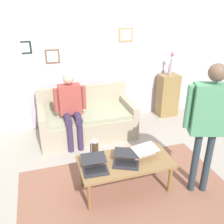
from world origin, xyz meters
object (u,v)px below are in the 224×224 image
(french_press, at_px, (95,148))
(flower_vase, at_px, (171,65))
(side_shelf, at_px, (167,95))
(coffee_table, at_px, (125,163))
(person_seated, at_px, (71,105))
(interior_door, at_px, (2,82))
(laptop_center, at_px, (142,151))
(laptop_right, at_px, (95,166))
(person_standing, at_px, (210,116))
(couch, at_px, (87,120))
(laptop_left, at_px, (126,160))

(french_press, xyz_separation_m, flower_vase, (-2.06, -1.76, 0.56))
(side_shelf, bearing_deg, coffee_table, 49.38)
(french_press, relative_size, person_seated, 0.20)
(side_shelf, height_order, person_seated, person_seated)
(interior_door, bearing_deg, side_shelf, 176.71)
(laptop_center, xyz_separation_m, french_press, (0.62, -0.15, 0.07))
(laptop_right, distance_m, flower_vase, 3.02)
(person_standing, bearing_deg, laptop_right, -10.79)
(laptop_right, relative_size, flower_vase, 0.73)
(couch, bearing_deg, french_press, 83.10)
(laptop_right, xyz_separation_m, flower_vase, (-2.13, -2.04, 0.63))
(french_press, height_order, person_seated, person_seated)
(laptop_left, distance_m, french_press, 0.45)
(flower_vase, bearing_deg, coffee_table, 49.27)
(person_seated, bearing_deg, laptop_left, 107.84)
(coffee_table, xyz_separation_m, side_shelf, (-1.70, -1.99, 0.05))
(laptop_right, xyz_separation_m, person_standing, (-1.35, 0.26, 0.62))
(laptop_right, bearing_deg, coffee_table, -171.63)
(laptop_right, xyz_separation_m, person_seated, (0.06, -1.47, 0.23))
(interior_door, bearing_deg, laptop_center, 131.53)
(laptop_left, distance_m, person_standing, 1.16)
(french_press, bearing_deg, side_shelf, -139.40)
(laptop_right, bearing_deg, interior_door, -62.38)
(coffee_table, xyz_separation_m, flower_vase, (-1.71, -1.98, 0.72))
(interior_door, relative_size, side_shelf, 2.23)
(laptop_center, bearing_deg, coffee_table, 15.32)
(laptop_center, distance_m, person_seated, 1.55)
(laptop_center, height_order, flower_vase, flower_vase)
(coffee_table, distance_m, laptop_center, 0.29)
(couch, bearing_deg, side_shelf, -169.46)
(person_standing, bearing_deg, interior_door, -44.68)
(french_press, bearing_deg, flower_vase, -139.52)
(flower_vase, bearing_deg, interior_door, -3.38)
(person_standing, bearing_deg, side_shelf, -108.58)
(flower_vase, xyz_separation_m, person_standing, (0.78, 2.30, -0.01))
(interior_door, xyz_separation_m, coffee_table, (-1.60, 2.18, -0.61))
(laptop_center, xyz_separation_m, flower_vase, (-1.44, -1.91, 0.63))
(flower_vase, bearing_deg, french_press, 40.48)
(couch, bearing_deg, laptop_left, 95.66)
(person_standing, distance_m, person_seated, 2.27)
(coffee_table, height_order, person_standing, person_standing)
(french_press, height_order, side_shelf, side_shelf)
(laptop_right, xyz_separation_m, side_shelf, (-2.13, -2.05, -0.04))
(couch, relative_size, person_standing, 0.99)
(coffee_table, xyz_separation_m, laptop_center, (-0.27, -0.07, 0.09))
(coffee_table, relative_size, side_shelf, 1.33)
(couch, xyz_separation_m, person_standing, (-1.11, 1.96, 0.81))
(coffee_table, height_order, side_shelf, side_shelf)
(coffee_table, bearing_deg, interior_door, -53.72)
(interior_door, relative_size, flower_vase, 4.29)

